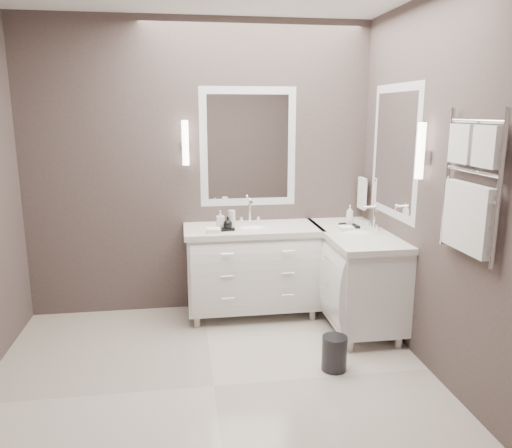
{
  "coord_description": "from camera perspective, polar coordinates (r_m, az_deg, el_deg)",
  "views": [
    {
      "loc": [
        -0.18,
        -3.16,
        1.87
      ],
      "look_at": [
        0.4,
        0.7,
        0.99
      ],
      "focal_mm": 35.0,
      "sensor_mm": 36.0,
      "label": 1
    }
  ],
  "objects": [
    {
      "name": "floor",
      "position": [
        3.68,
        -4.84,
        -18.03
      ],
      "size": [
        3.2,
        3.0,
        0.01
      ],
      "primitive_type": "cube",
      "color": "beige",
      "rests_on": "ground"
    },
    {
      "name": "wall_back",
      "position": [
        4.7,
        -6.4,
        6.23
      ],
      "size": [
        3.2,
        0.01,
        2.7
      ],
      "primitive_type": "cube",
      "color": "#473B39",
      "rests_on": "floor"
    },
    {
      "name": "wall_front",
      "position": [
        1.75,
        -2.31,
        -4.77
      ],
      "size": [
        3.2,
        0.01,
        2.7
      ],
      "primitive_type": "cube",
      "color": "#473B39",
      "rests_on": "floor"
    },
    {
      "name": "wall_right",
      "position": [
        3.67,
        20.66,
        3.68
      ],
      "size": [
        0.01,
        3.0,
        2.7
      ],
      "primitive_type": "cube",
      "color": "#473B39",
      "rests_on": "floor"
    },
    {
      "name": "vanity_back",
      "position": [
        4.64,
        -0.42,
        -4.69
      ],
      "size": [
        1.24,
        0.59,
        0.97
      ],
      "color": "white",
      "rests_on": "floor"
    },
    {
      "name": "vanity_right",
      "position": [
        4.55,
        11.2,
        -5.32
      ],
      "size": [
        0.59,
        1.24,
        0.97
      ],
      "color": "white",
      "rests_on": "floor"
    },
    {
      "name": "mirror_back",
      "position": [
        4.7,
        -0.9,
        8.76
      ],
      "size": [
        0.9,
        0.02,
        1.1
      ],
      "color": "white",
      "rests_on": "wall_back"
    },
    {
      "name": "mirror_right",
      "position": [
        4.35,
        15.55,
        7.98
      ],
      "size": [
        0.02,
        0.9,
        1.1
      ],
      "color": "white",
      "rests_on": "wall_right"
    },
    {
      "name": "sconce_back",
      "position": [
        4.59,
        -8.08,
        9.08
      ],
      "size": [
        0.06,
        0.06,
        0.4
      ],
      "color": "white",
      "rests_on": "wall_back"
    },
    {
      "name": "sconce_right",
      "position": [
        3.8,
        18.28,
        7.83
      ],
      "size": [
        0.06,
        0.06,
        0.4
      ],
      "color": "white",
      "rests_on": "wall_right"
    },
    {
      "name": "towel_bar_corner",
      "position": [
        4.89,
        12.04,
        3.53
      ],
      "size": [
        0.03,
        0.22,
        0.3
      ],
      "color": "white",
      "rests_on": "wall_right"
    },
    {
      "name": "towel_ladder",
      "position": [
        3.29,
        23.24,
        3.27
      ],
      "size": [
        0.06,
        0.58,
        0.9
      ],
      "color": "white",
      "rests_on": "wall_right"
    },
    {
      "name": "waste_bin",
      "position": [
        3.85,
        8.94,
        -14.38
      ],
      "size": [
        0.2,
        0.2,
        0.26
      ],
      "primitive_type": "cylinder",
      "rotation": [
        0.0,
        0.0,
        -0.09
      ],
      "color": "black",
      "rests_on": "floor"
    },
    {
      "name": "amenity_tray_back",
      "position": [
        4.42,
        -3.66,
        -0.53
      ],
      "size": [
        0.18,
        0.15,
        0.02
      ],
      "primitive_type": "cube",
      "rotation": [
        0.0,
        0.0,
        0.15
      ],
      "color": "black",
      "rests_on": "vanity_back"
    },
    {
      "name": "amenity_tray_right",
      "position": [
        4.59,
        10.61,
        -0.21
      ],
      "size": [
        0.15,
        0.19,
        0.03
      ],
      "primitive_type": "cube",
      "rotation": [
        0.0,
        0.0,
        0.1
      ],
      "color": "black",
      "rests_on": "vanity_right"
    },
    {
      "name": "water_bottle",
      "position": [
        4.41,
        -2.78,
        0.45
      ],
      "size": [
        0.08,
        0.08,
        0.18
      ],
      "primitive_type": "cylinder",
      "rotation": [
        0.0,
        0.0,
        -0.26
      ],
      "color": "silver",
      "rests_on": "vanity_back"
    },
    {
      "name": "soap_bottle_a",
      "position": [
        4.42,
        -4.09,
        0.6
      ],
      "size": [
        0.07,
        0.07,
        0.15
      ],
      "primitive_type": "imported",
      "rotation": [
        0.0,
        0.0,
        0.09
      ],
      "color": "white",
      "rests_on": "amenity_tray_back"
    },
    {
      "name": "soap_bottle_b",
      "position": [
        4.38,
        -3.25,
        0.2
      ],
      "size": [
        0.1,
        0.1,
        0.1
      ],
      "primitive_type": "imported",
      "rotation": [
        0.0,
        0.0,
        0.33
      ],
      "color": "black",
      "rests_on": "amenity_tray_back"
    },
    {
      "name": "soap_bottle_c",
      "position": [
        4.57,
        10.66,
        1.03
      ],
      "size": [
        0.09,
        0.09,
        0.18
      ],
      "primitive_type": "imported",
      "rotation": [
        0.0,
        0.0,
        -0.3
      ],
      "color": "white",
      "rests_on": "amenity_tray_right"
    }
  ]
}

